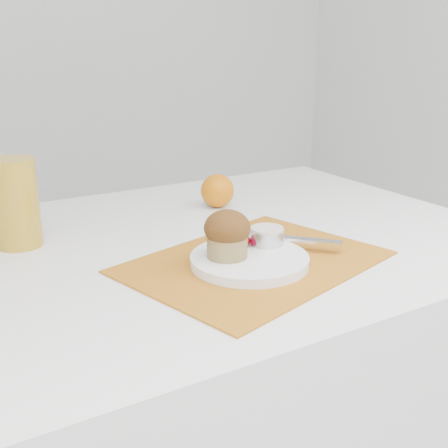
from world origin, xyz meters
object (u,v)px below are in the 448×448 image
orange (217,191)px  plate (249,260)px  table (185,418)px  muffin (227,234)px  juice_glass (16,203)px

orange → plate: bearing=-111.6°
table → orange: orange is taller
orange → muffin: bearing=-117.6°
table → plate: size_ratio=6.26×
plate → orange: size_ratio=2.63×
plate → table: bearing=106.2°
plate → orange: orange is taller
table → plate: bearing=-73.8°
table → juice_glass: juice_glass is taller
plate → muffin: bearing=155.5°
orange → muffin: (-0.16, -0.31, 0.02)m
juice_glass → muffin: juice_glass is taller
plate → orange: 0.35m
table → orange: 0.48m
plate → juice_glass: size_ratio=1.22×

